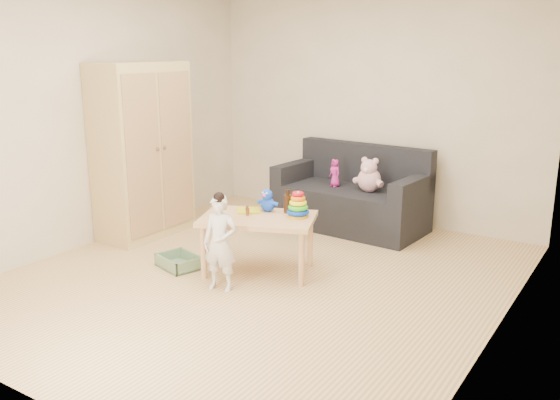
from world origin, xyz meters
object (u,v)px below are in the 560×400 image
Objects in this scene: toddler at (220,244)px; sofa at (350,208)px; play_table at (258,244)px; wardrobe at (142,151)px.

sofa is at bearing 73.59° from toddler.
toddler is (-0.04, -0.49, 0.14)m from play_table.
sofa is (1.74, 1.40, -0.68)m from wardrobe.
wardrobe is at bearing -137.21° from sofa.
play_table is at bearing -88.65° from sofa.
play_table is at bearing 72.47° from toddler.
play_table is (-0.08, -1.66, 0.03)m from sofa.
sofa is 2.06× the size of toddler.
toddler reaches higher than play_table.
wardrobe is 1.12× the size of sofa.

